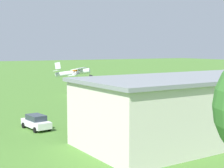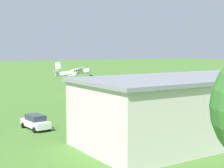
# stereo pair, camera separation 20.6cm
# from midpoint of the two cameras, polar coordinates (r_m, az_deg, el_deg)

# --- Properties ---
(ground_plane) EXTENTS (400.00, 400.00, 0.00)m
(ground_plane) POSITION_cam_midpoint_polar(r_m,az_deg,el_deg) (71.33, -5.67, -1.82)
(ground_plane) COLOR #47752D
(biplane) EXTENTS (7.62, 7.51, 3.78)m
(biplane) POSITION_cam_midpoint_polar(r_m,az_deg,el_deg) (71.34, -6.00, 1.86)
(biplane) COLOR silver
(car_white) EXTENTS (2.52, 4.73, 1.70)m
(car_white) POSITION_cam_midpoint_polar(r_m,az_deg,el_deg) (42.28, -12.04, -5.96)
(car_white) COLOR white
(car_white) RESTS_ON ground_plane
(windsock) EXTENTS (1.42, 0.63, 5.29)m
(windsock) POSITION_cam_midpoint_polar(r_m,az_deg,el_deg) (70.81, -5.96, 1.92)
(windsock) COLOR silver
(windsock) RESTS_ON ground_plane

